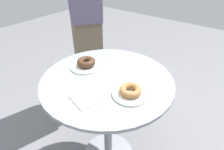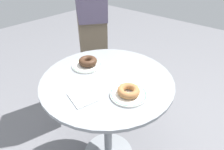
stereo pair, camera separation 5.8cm
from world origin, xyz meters
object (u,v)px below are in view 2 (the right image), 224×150
cafe_table (108,107)px  donut_chocolate (88,61)px  plate_right (128,94)px  person_figure (91,22)px  plate_left (87,65)px  paper_napkin (82,97)px  donut_cinnamon (129,91)px

cafe_table → donut_chocolate: bearing=173.4°
cafe_table → donut_chocolate: 0.30m
cafe_table → plate_right: (0.18, -0.04, 0.22)m
cafe_table → person_figure: size_ratio=0.45×
cafe_table → plate_left: 0.29m
cafe_table → donut_chocolate: (-0.18, 0.02, 0.25)m
plate_right → cafe_table: bearing=167.4°
plate_left → person_figure: (-0.40, 0.42, 0.08)m
cafe_table → plate_left: size_ratio=4.15×
donut_chocolate → person_figure: bearing=134.6°
paper_napkin → plate_right: bearing=45.9°
plate_left → donut_chocolate: 0.03m
plate_right → person_figure: size_ratio=0.11×
plate_right → donut_cinnamon: donut_cinnamon is taller
plate_left → donut_chocolate: donut_chocolate is taller
donut_chocolate → person_figure: size_ratio=0.07×
cafe_table → plate_right: plate_right is taller
cafe_table → plate_right: 0.29m
plate_right → plate_left: bearing=171.9°
plate_left → person_figure: 0.58m
paper_napkin → cafe_table: bearing=96.8°
person_figure → paper_napkin: bearing=-46.1°
plate_left → donut_cinnamon: size_ratio=1.61×
plate_left → donut_cinnamon: 0.36m
cafe_table → paper_napkin: 0.30m
plate_right → paper_napkin: plate_right is taller
plate_right → donut_cinnamon: size_ratio=1.65×
plate_left → paper_napkin: (0.20, -0.21, -0.00)m
plate_left → paper_napkin: plate_left is taller
donut_cinnamon → person_figure: (-0.76, 0.47, 0.06)m
cafe_table → donut_cinnamon: (0.18, -0.04, 0.24)m
plate_left → plate_right: 0.36m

